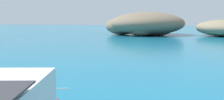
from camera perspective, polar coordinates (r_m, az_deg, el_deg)
The scene contains 1 object.
islet_large at distance 73.38m, azimuth 8.43°, elevation 6.57°, with size 31.64×30.87×7.31m.
Camera 1 is at (8.70, -4.00, 4.71)m, focal length 36.28 mm.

